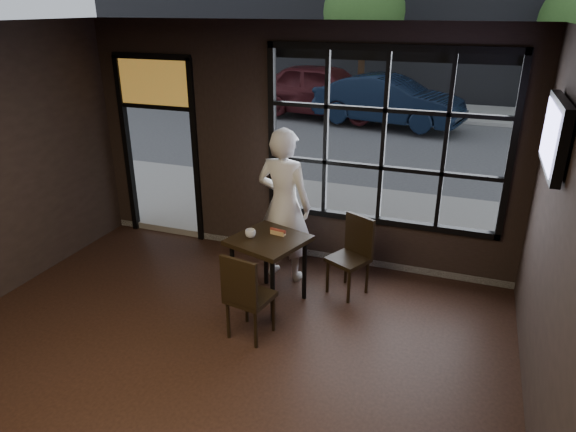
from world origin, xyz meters
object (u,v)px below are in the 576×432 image
at_px(cafe_table, 269,270).
at_px(chair_near, 250,294).
at_px(man, 284,205).
at_px(navy_car, 388,100).

bearing_deg(cafe_table, chair_near, -66.67).
distance_m(man, navy_car, 9.38).
bearing_deg(chair_near, navy_car, -77.94).
bearing_deg(man, chair_near, 102.10).
bearing_deg(man, cafe_table, 101.54).
relative_size(cafe_table, man, 0.42).
relative_size(chair_near, man, 0.50).
relative_size(cafe_table, chair_near, 0.84).
bearing_deg(navy_car, man, -167.10).
bearing_deg(navy_car, chair_near, -166.64).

